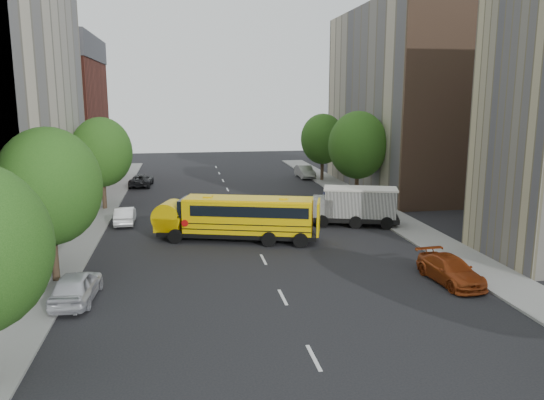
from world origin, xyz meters
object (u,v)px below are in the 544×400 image
object	(u,v)px
street_tree_4	(358,145)
parked_car_0	(76,286)
street_tree_1	(49,187)
school_bus	(237,216)
safari_truck	(354,205)
parked_car_4	(336,197)
parked_car_5	(305,172)
parked_car_1	(125,215)
street_tree_5	(323,139)
parked_car_3	(450,270)
street_tree_2	(102,152)
parked_car_2	(141,180)

from	to	relation	value
street_tree_4	parked_car_0	world-z (taller)	street_tree_4
street_tree_1	school_bus	distance (m)	12.31
street_tree_4	safari_truck	xyz separation A→B (m)	(-3.16, -8.80, -3.59)
parked_car_4	parked_car_5	bearing A→B (deg)	85.16
street_tree_1	street_tree_4	world-z (taller)	street_tree_4
safari_truck	parked_car_1	size ratio (longest dim) A/B	1.77
street_tree_5	street_tree_1	bearing A→B (deg)	-126.25
street_tree_1	parked_car_5	bearing A→B (deg)	57.65
safari_truck	parked_car_3	bearing A→B (deg)	-68.32
street_tree_1	street_tree_2	world-z (taller)	street_tree_1
safari_truck	parked_car_5	world-z (taller)	safari_truck
safari_truck	parked_car_0	world-z (taller)	safari_truck
street_tree_1	street_tree_2	distance (m)	18.00
street_tree_1	street_tree_2	size ratio (longest dim) A/B	1.03
street_tree_5	safari_truck	world-z (taller)	street_tree_5
parked_car_1	street_tree_1	bearing A→B (deg)	78.67
parked_car_2	school_bus	bearing A→B (deg)	112.03
street_tree_5	parked_car_1	bearing A→B (deg)	-138.46
parked_car_3	parked_car_4	bearing A→B (deg)	85.40
street_tree_5	parked_car_2	distance (m)	20.21
parked_car_3	street_tree_1	bearing A→B (deg)	165.63
street_tree_2	parked_car_0	size ratio (longest dim) A/B	1.78
school_bus	parked_car_0	world-z (taller)	school_bus
parked_car_3	parked_car_4	size ratio (longest dim) A/B	1.11
parked_car_2	parked_car_4	size ratio (longest dim) A/B	1.15
parked_car_0	parked_car_1	world-z (taller)	parked_car_0
street_tree_2	parked_car_4	xyz separation A→B (m)	(19.80, -1.12, -4.13)
safari_truck	parked_car_2	xyz separation A→B (m)	(-16.64, 20.42, -0.83)
school_bus	street_tree_2	bearing A→B (deg)	147.44
street_tree_4	parked_car_4	bearing A→B (deg)	-153.09
parked_car_1	parked_car_4	bearing A→B (deg)	-167.20
street_tree_1	parked_car_2	world-z (taller)	street_tree_1
street_tree_1	parked_car_2	distance (m)	30.01
street_tree_2	parked_car_2	distance (m)	12.54
school_bus	parked_car_1	size ratio (longest dim) A/B	2.71
school_bus	parked_car_2	bearing A→B (deg)	125.16
street_tree_5	street_tree_2	bearing A→B (deg)	-151.39
street_tree_1	street_tree_5	size ratio (longest dim) A/B	1.05
street_tree_2	parked_car_3	distance (m)	29.46
school_bus	safari_truck	bearing A→B (deg)	33.67
street_tree_1	street_tree_5	bearing A→B (deg)	53.75
street_tree_4	street_tree_5	bearing A→B (deg)	90.00
parked_car_1	parked_car_4	distance (m)	18.15
safari_truck	parked_car_0	size ratio (longest dim) A/B	1.60
school_bus	parked_car_0	bearing A→B (deg)	-115.09
street_tree_4	school_bus	size ratio (longest dim) A/B	0.76
street_tree_4	parked_car_4	size ratio (longest dim) A/B	1.99
parked_car_0	parked_car_5	bearing A→B (deg)	-114.75
parked_car_4	parked_car_3	bearing A→B (deg)	-91.91
parked_car_3	street_tree_2	bearing A→B (deg)	128.17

